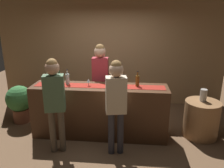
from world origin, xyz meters
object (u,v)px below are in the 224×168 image
(round_side_table, at_px, (201,119))
(vase_on_side_table, at_px, (203,95))
(wine_bottle_green, at_px, (60,79))
(wine_bottle_amber, at_px, (137,81))
(wine_glass_mid_counter, at_px, (116,81))
(customer_browsing, at_px, (54,96))
(wine_glass_near_customer, at_px, (88,81))
(bartender, at_px, (100,75))
(customer_sipping, at_px, (116,98))
(wine_bottle_clear, at_px, (67,79))
(potted_plant_tall, at_px, (20,101))

(round_side_table, xyz_separation_m, vase_on_side_table, (-0.00, 0.04, 0.49))
(wine_bottle_green, relative_size, round_side_table, 0.41)
(wine_bottle_amber, distance_m, wine_glass_mid_counter, 0.42)
(wine_glass_mid_counter, distance_m, customer_browsing, 1.17)
(wine_bottle_amber, bearing_deg, wine_glass_near_customer, -175.88)
(customer_browsing, xyz_separation_m, round_side_table, (2.69, 0.79, -0.68))
(wine_glass_near_customer, height_order, bartender, bartender)
(wine_glass_near_customer, bearing_deg, customer_browsing, -125.95)
(round_side_table, bearing_deg, customer_sipping, -155.49)
(wine_bottle_amber, relative_size, customer_sipping, 0.18)
(bartender, height_order, customer_browsing, bartender)
(wine_bottle_clear, height_order, wine_glass_near_customer, wine_bottle_clear)
(wine_bottle_green, relative_size, potted_plant_tall, 0.35)
(customer_sipping, bearing_deg, wine_bottle_amber, 51.04)
(customer_sipping, xyz_separation_m, customer_browsing, (-1.04, -0.04, 0.01))
(customer_sipping, height_order, vase_on_side_table, customer_sipping)
(wine_bottle_green, relative_size, customer_browsing, 0.18)
(wine_bottle_amber, xyz_separation_m, wine_bottle_clear, (-1.36, -0.00, 0.00))
(wine_bottle_clear, relative_size, wine_glass_mid_counter, 2.10)
(customer_browsing, xyz_separation_m, potted_plant_tall, (-1.21, 1.04, -0.55))
(round_side_table, bearing_deg, wine_glass_mid_counter, -174.57)
(potted_plant_tall, bearing_deg, vase_on_side_table, -3.10)
(wine_bottle_green, height_order, wine_bottle_clear, same)
(wine_bottle_amber, distance_m, bartender, 0.95)
(wine_bottle_amber, relative_size, potted_plant_tall, 0.35)
(wine_glass_mid_counter, distance_m, round_side_table, 1.88)
(wine_glass_near_customer, height_order, round_side_table, wine_glass_near_customer)
(wine_bottle_amber, relative_size, wine_bottle_clear, 1.00)
(bartender, distance_m, round_side_table, 2.26)
(wine_bottle_clear, distance_m, wine_glass_mid_counter, 0.96)
(wine_glass_near_customer, bearing_deg, vase_on_side_table, 5.15)
(customer_browsing, distance_m, potted_plant_tall, 1.69)
(wine_bottle_amber, height_order, wine_bottle_clear, same)
(wine_bottle_clear, xyz_separation_m, customer_browsing, (-0.03, -0.70, -0.11))
(vase_on_side_table, xyz_separation_m, potted_plant_tall, (-3.90, 0.21, -0.37))
(customer_sipping, bearing_deg, potted_plant_tall, 145.29)
(wine_glass_mid_counter, xyz_separation_m, customer_sipping, (0.06, -0.59, -0.11))
(wine_bottle_green, distance_m, customer_browsing, 0.70)
(wine_bottle_amber, xyz_separation_m, wine_glass_near_customer, (-0.93, -0.07, -0.01))
(wine_glass_mid_counter, bearing_deg, wine_bottle_amber, 9.59)
(wine_glass_mid_counter, bearing_deg, customer_sipping, -84.58)
(customer_sipping, bearing_deg, wine_glass_near_customer, 123.64)
(wine_bottle_clear, relative_size, bartender, 0.17)
(wine_bottle_green, relative_size, wine_glass_near_customer, 2.10)
(wine_glass_mid_counter, relative_size, potted_plant_tall, 0.17)
(customer_sipping, bearing_deg, round_side_table, 13.84)
(customer_browsing, bearing_deg, wine_bottle_clear, 75.16)
(wine_glass_near_customer, distance_m, customer_sipping, 0.84)
(wine_glass_near_customer, relative_size, customer_browsing, 0.08)
(wine_glass_near_customer, height_order, potted_plant_tall, wine_glass_near_customer)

